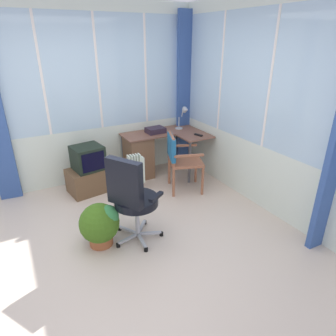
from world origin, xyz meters
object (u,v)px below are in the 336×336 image
object	(u,v)px
office_chair	(131,195)
potted_plant	(101,223)
desk_lamp	(184,114)
tv_remote	(198,135)
space_heater	(136,173)
desk	(143,154)
tv_on_stand	(90,172)
wooden_armchair	(178,155)
paper_tray	(155,130)

from	to	relation	value
office_chair	potted_plant	world-z (taller)	office_chair
desk_lamp	tv_remote	size ratio (longest dim) A/B	2.67
space_heater	tv_remote	bearing A→B (deg)	1.86
desk	tv_remote	distance (m)	0.98
office_chair	tv_on_stand	bearing A→B (deg)	93.63
space_heater	potted_plant	xyz separation A→B (m)	(-0.85, -0.97, -0.04)
tv_remote	space_heater	xyz separation A→B (m)	(-1.13, -0.04, -0.42)
desk_lamp	office_chair	distance (m)	2.30
tv_remote	wooden_armchair	world-z (taller)	wooden_armchair
potted_plant	office_chair	bearing A→B (deg)	-19.96
paper_tray	desk	bearing A→B (deg)	179.77
office_chair	desk_lamp	bearing A→B (deg)	43.75
paper_tray	tv_on_stand	bearing A→B (deg)	-174.24
desk	tv_on_stand	xyz separation A→B (m)	(-0.95, -0.12, -0.08)
paper_tray	space_heater	world-z (taller)	paper_tray
desk_lamp	potted_plant	world-z (taller)	desk_lamp
desk_lamp	potted_plant	bearing A→B (deg)	-143.86
office_chair	tv_on_stand	size ratio (longest dim) A/B	1.46
paper_tray	space_heater	size ratio (longest dim) A/B	0.48
wooden_armchair	space_heater	xyz separation A→B (m)	(-0.60, 0.22, -0.26)
desk_lamp	office_chair	world-z (taller)	desk_lamp
office_chair	potted_plant	size ratio (longest dim) A/B	2.09
potted_plant	tv_remote	bearing A→B (deg)	26.91
paper_tray	potted_plant	distance (m)	2.12
desk	tv_remote	world-z (taller)	tv_remote
wooden_armchair	desk_lamp	bearing A→B (deg)	52.66
desk_lamp	potted_plant	distance (m)	2.55
paper_tray	potted_plant	world-z (taller)	paper_tray
space_heater	potted_plant	size ratio (longest dim) A/B	1.22
desk_lamp	paper_tray	size ratio (longest dim) A/B	1.33
wooden_armchair	space_heater	bearing A→B (deg)	159.77
desk	paper_tray	xyz separation A→B (m)	(0.24, -0.00, 0.38)
desk	tv_remote	size ratio (longest dim) A/B	8.74
tv_remote	office_chair	xyz separation A→B (m)	(-1.64, -1.13, -0.13)
office_chair	desk	bearing A→B (deg)	62.04
desk	wooden_armchair	xyz separation A→B (m)	(0.25, -0.73, 0.18)
wooden_armchair	tv_on_stand	bearing A→B (deg)	153.00
desk_lamp	potted_plant	size ratio (longest dim) A/B	0.78
tv_remote	paper_tray	size ratio (longest dim) A/B	0.50
wooden_armchair	space_heater	size ratio (longest dim) A/B	1.44
paper_tray	tv_on_stand	xyz separation A→B (m)	(-1.19, -0.12, -0.45)
office_chair	space_heater	xyz separation A→B (m)	(0.51, 1.09, -0.29)
paper_tray	office_chair	world-z (taller)	office_chair
office_chair	space_heater	bearing A→B (deg)	64.92
desk_lamp	tv_on_stand	distance (m)	1.86
paper_tray	space_heater	bearing A→B (deg)	-138.83
paper_tray	wooden_armchair	bearing A→B (deg)	-89.25
space_heater	tv_on_stand	bearing A→B (deg)	147.05
desk	space_heater	distance (m)	0.62
desk	tv_on_stand	world-z (taller)	same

